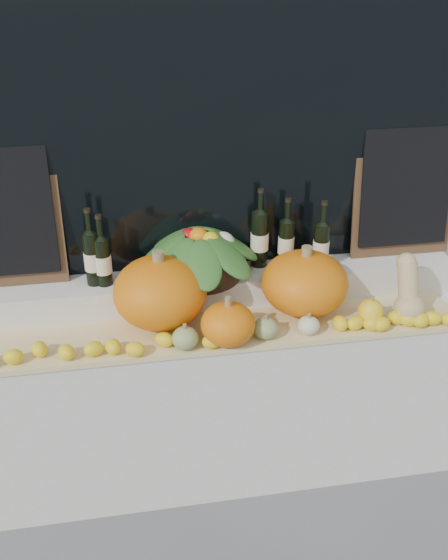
# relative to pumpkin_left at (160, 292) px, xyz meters

# --- Properties ---
(display_sill) EXTENTS (2.30, 0.55, 0.88)m
(display_sill) POSITION_rel_pumpkin_left_xyz_m (0.27, 0.03, -0.62)
(display_sill) COLOR silver
(display_sill) RESTS_ON ground
(rear_tier) EXTENTS (2.30, 0.25, 0.16)m
(rear_tier) POSITION_rel_pumpkin_left_xyz_m (0.27, 0.18, -0.10)
(rear_tier) COLOR silver
(rear_tier) RESTS_ON display_sill
(straw_bedding) EXTENTS (2.10, 0.32, 0.02)m
(straw_bedding) POSITION_rel_pumpkin_left_xyz_m (0.27, -0.10, -0.17)
(straw_bedding) COLOR tan
(straw_bedding) RESTS_ON display_sill
(pumpkin_left) EXTENTS (0.52, 0.52, 0.31)m
(pumpkin_left) POSITION_rel_pumpkin_left_xyz_m (0.00, 0.00, 0.00)
(pumpkin_left) COLOR orange
(pumpkin_left) RESTS_ON straw_bedding
(pumpkin_right) EXTENTS (0.52, 0.52, 0.28)m
(pumpkin_right) POSITION_rel_pumpkin_left_xyz_m (0.65, -0.00, -0.01)
(pumpkin_right) COLOR orange
(pumpkin_right) RESTS_ON straw_bedding
(pumpkin_center) EXTENTS (0.23, 0.23, 0.18)m
(pumpkin_center) POSITION_rel_pumpkin_left_xyz_m (0.26, -0.20, -0.07)
(pumpkin_center) COLOR orange
(pumpkin_center) RESTS_ON straw_bedding
(butternut_squash) EXTENTS (0.14, 0.20, 0.29)m
(butternut_squash) POSITION_rel_pumpkin_left_xyz_m (1.09, -0.14, -0.03)
(butternut_squash) COLOR tan
(butternut_squash) RESTS_ON straw_bedding
(decorative_gourds) EXTENTS (0.94, 0.17, 0.16)m
(decorative_gourds) POSITION_rel_pumpkin_left_xyz_m (0.42, -0.20, -0.10)
(decorative_gourds) COLOR #32621D
(decorative_gourds) RESTS_ON straw_bedding
(lemon_heap) EXTENTS (2.20, 0.16, 0.06)m
(lemon_heap) POSITION_rel_pumpkin_left_xyz_m (0.27, -0.21, -0.12)
(lemon_heap) COLOR yellow
(lemon_heap) RESTS_ON straw_bedding
(produce_bowl) EXTENTS (0.59, 0.59, 0.25)m
(produce_bowl) POSITION_rel_pumpkin_left_xyz_m (0.20, 0.16, 0.10)
(produce_bowl) COLOR black
(produce_bowl) RESTS_ON rear_tier
(wine_bottle_far_left) EXTENTS (0.08, 0.08, 0.36)m
(wine_bottle_far_left) POSITION_rel_pumpkin_left_xyz_m (-0.28, 0.17, 0.11)
(wine_bottle_far_left) COLOR black
(wine_bottle_far_left) RESTS_ON rear_tier
(wine_bottle_near_left) EXTENTS (0.08, 0.08, 0.34)m
(wine_bottle_near_left) POSITION_rel_pumpkin_left_xyz_m (-0.24, 0.16, 0.10)
(wine_bottle_near_left) COLOR black
(wine_bottle_near_left) RESTS_ON rear_tier
(wine_bottle_tall) EXTENTS (0.08, 0.08, 0.38)m
(wine_bottle_tall) POSITION_rel_pumpkin_left_xyz_m (0.49, 0.22, 0.12)
(wine_bottle_tall) COLOR black
(wine_bottle_tall) RESTS_ON rear_tier
(wine_bottle_near_right) EXTENTS (0.08, 0.08, 0.33)m
(wine_bottle_near_right) POSITION_rel_pumpkin_left_xyz_m (0.62, 0.21, 0.09)
(wine_bottle_near_right) COLOR black
(wine_bottle_near_right) RESTS_ON rear_tier
(wine_bottle_far_right) EXTENTS (0.08, 0.08, 0.34)m
(wine_bottle_far_right) POSITION_rel_pumpkin_left_xyz_m (0.76, 0.14, 0.10)
(wine_bottle_far_right) COLOR black
(wine_bottle_far_right) RESTS_ON rear_tier
(chalkboard_left) EXTENTS (0.50, 0.11, 0.62)m
(chalkboard_left) POSITION_rel_pumpkin_left_xyz_m (-0.65, 0.24, 0.30)
(chalkboard_left) COLOR #4C331E
(chalkboard_left) RESTS_ON rear_tier
(chalkboard_right) EXTENTS (0.50, 0.11, 0.62)m
(chalkboard_right) POSITION_rel_pumpkin_left_xyz_m (1.19, 0.24, 0.30)
(chalkboard_right) COLOR #4C331E
(chalkboard_right) RESTS_ON rear_tier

